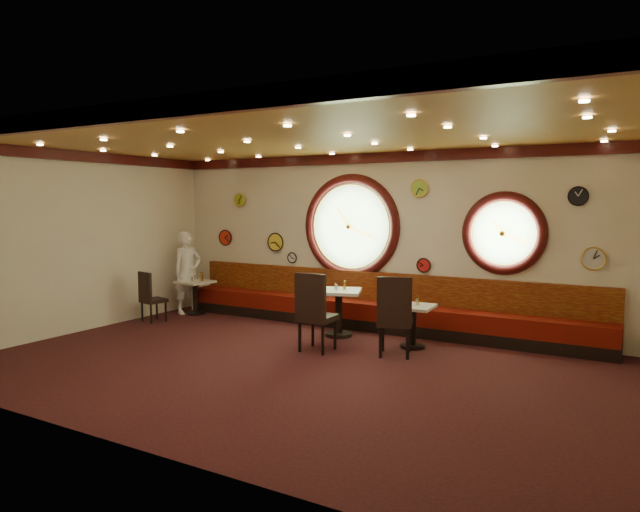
# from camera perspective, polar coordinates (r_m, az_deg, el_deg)

# --- Properties ---
(floor) EXTENTS (9.00, 6.00, 0.00)m
(floor) POSITION_cam_1_polar(r_m,az_deg,el_deg) (8.18, -2.70, -10.99)
(floor) COLOR black
(floor) RESTS_ON ground
(ceiling) EXTENTS (9.00, 6.00, 0.02)m
(ceiling) POSITION_cam_1_polar(r_m,az_deg,el_deg) (7.90, -2.81, 11.88)
(ceiling) COLOR #B27A32
(ceiling) RESTS_ON wall_back
(wall_back) EXTENTS (9.00, 0.02, 3.20)m
(wall_back) POSITION_cam_1_polar(r_m,az_deg,el_deg) (10.52, 6.08, 1.51)
(wall_back) COLOR #ECE2C5
(wall_back) RESTS_ON floor
(wall_front) EXTENTS (9.00, 0.02, 3.20)m
(wall_front) POSITION_cam_1_polar(r_m,az_deg,el_deg) (5.60, -19.52, -2.17)
(wall_front) COLOR #ECE2C5
(wall_front) RESTS_ON floor
(wall_left) EXTENTS (0.02, 6.00, 3.20)m
(wall_left) POSITION_cam_1_polar(r_m,az_deg,el_deg) (10.97, -22.98, 1.27)
(wall_left) COLOR #ECE2C5
(wall_left) RESTS_ON floor
(molding_back) EXTENTS (9.00, 0.10, 0.18)m
(molding_back) POSITION_cam_1_polar(r_m,az_deg,el_deg) (10.48, 6.05, 9.76)
(molding_back) COLOR #380B0A
(molding_back) RESTS_ON wall_back
(molding_front) EXTENTS (9.00, 0.10, 0.18)m
(molding_front) POSITION_cam_1_polar(r_m,az_deg,el_deg) (5.65, -19.62, 13.26)
(molding_front) COLOR #380B0A
(molding_front) RESTS_ON wall_back
(molding_left) EXTENTS (0.10, 6.00, 0.18)m
(molding_left) POSITION_cam_1_polar(r_m,az_deg,el_deg) (10.94, -23.11, 9.18)
(molding_left) COLOR #380B0A
(molding_left) RESTS_ON wall_back
(banquette_base) EXTENTS (8.00, 0.55, 0.20)m
(banquette_base) POSITION_cam_1_polar(r_m,az_deg,el_deg) (10.48, 5.38, -6.79)
(banquette_base) COLOR black
(banquette_base) RESTS_ON floor
(banquette_seat) EXTENTS (8.00, 0.55, 0.30)m
(banquette_seat) POSITION_cam_1_polar(r_m,az_deg,el_deg) (10.43, 5.39, -5.44)
(banquette_seat) COLOR #5B0E07
(banquette_seat) RESTS_ON banquette_base
(banquette_back) EXTENTS (8.00, 0.10, 0.55)m
(banquette_back) POSITION_cam_1_polar(r_m,az_deg,el_deg) (10.56, 5.91, -3.11)
(banquette_back) COLOR #5B0907
(banquette_back) RESTS_ON wall_back
(porthole_left_glass) EXTENTS (1.66, 0.02, 1.66)m
(porthole_left_glass) POSITION_cam_1_polar(r_m,az_deg,el_deg) (10.76, 3.16, 2.96)
(porthole_left_glass) COLOR #8AB96F
(porthole_left_glass) RESTS_ON wall_back
(porthole_left_frame) EXTENTS (1.98, 0.18, 1.98)m
(porthole_left_frame) POSITION_cam_1_polar(r_m,az_deg,el_deg) (10.75, 3.12, 2.95)
(porthole_left_frame) COLOR #380B0A
(porthole_left_frame) RESTS_ON wall_back
(porthole_left_ring) EXTENTS (1.61, 0.03, 1.61)m
(porthole_left_ring) POSITION_cam_1_polar(r_m,az_deg,el_deg) (10.72, 3.05, 2.95)
(porthole_left_ring) COLOR gold
(porthole_left_ring) RESTS_ON wall_back
(porthole_right_glass) EXTENTS (1.10, 0.02, 1.10)m
(porthole_right_glass) POSITION_cam_1_polar(r_m,az_deg,el_deg) (9.83, 17.91, 2.18)
(porthole_right_glass) COLOR #8AB96F
(porthole_right_glass) RESTS_ON wall_back
(porthole_right_frame) EXTENTS (1.38, 0.18, 1.38)m
(porthole_right_frame) POSITION_cam_1_polar(r_m,az_deg,el_deg) (9.81, 17.89, 2.18)
(porthole_right_frame) COLOR #380B0A
(porthole_right_frame) RESTS_ON wall_back
(porthole_right_ring) EXTENTS (1.09, 0.03, 1.09)m
(porthole_right_ring) POSITION_cam_1_polar(r_m,az_deg,el_deg) (9.79, 17.85, 2.17)
(porthole_right_ring) COLOR gold
(porthole_right_ring) RESTS_ON wall_back
(wall_clock_0) EXTENTS (0.36, 0.03, 0.36)m
(wall_clock_0) POSITION_cam_1_polar(r_m,az_deg,el_deg) (11.61, -4.45, 1.40)
(wall_clock_0) COLOR yellow
(wall_clock_0) RESTS_ON wall_back
(wall_clock_1) EXTENTS (0.24, 0.03, 0.24)m
(wall_clock_1) POSITION_cam_1_polar(r_m,az_deg,el_deg) (10.21, 10.34, -0.92)
(wall_clock_1) COLOR red
(wall_clock_1) RESTS_ON wall_back
(wall_clock_2) EXTENTS (0.34, 0.03, 0.34)m
(wall_clock_2) POSITION_cam_1_polar(r_m,az_deg,el_deg) (9.63, 25.68, -0.24)
(wall_clock_2) COLOR silver
(wall_clock_2) RESTS_ON wall_back
(wall_clock_3) EXTENTS (0.32, 0.03, 0.32)m
(wall_clock_3) POSITION_cam_1_polar(r_m,az_deg,el_deg) (12.39, -9.43, 1.82)
(wall_clock_3) COLOR red
(wall_clock_3) RESTS_ON wall_back
(wall_clock_4) EXTENTS (0.28, 0.03, 0.28)m
(wall_clock_4) POSITION_cam_1_polar(r_m,az_deg,el_deg) (9.61, 24.42, 5.47)
(wall_clock_4) COLOR black
(wall_clock_4) RESTS_ON wall_back
(wall_clock_5) EXTENTS (0.20, 0.03, 0.20)m
(wall_clock_5) POSITION_cam_1_polar(r_m,az_deg,el_deg) (11.42, -2.78, -0.17)
(wall_clock_5) COLOR white
(wall_clock_5) RESTS_ON wall_back
(wall_clock_6) EXTENTS (0.30, 0.03, 0.30)m
(wall_clock_6) POSITION_cam_1_polar(r_m,az_deg,el_deg) (10.18, 9.93, 6.68)
(wall_clock_6) COLOR #92C73E
(wall_clock_6) RESTS_ON wall_back
(wall_clock_7) EXTENTS (0.26, 0.03, 0.26)m
(wall_clock_7) POSITION_cam_1_polar(r_m,az_deg,el_deg) (12.11, -8.01, 5.55)
(wall_clock_7) COLOR #96B123
(wall_clock_7) RESTS_ON wall_back
(table_a) EXTENTS (0.71, 0.71, 0.69)m
(table_a) POSITION_cam_1_polar(r_m,az_deg,el_deg) (12.06, -12.36, -3.64)
(table_a) COLOR black
(table_a) RESTS_ON floor
(table_b) EXTENTS (0.95, 0.95, 0.81)m
(table_b) POSITION_cam_1_polar(r_m,az_deg,el_deg) (9.84, 1.88, -5.12)
(table_b) COLOR black
(table_b) RESTS_ON floor
(table_c) EXTENTS (0.65, 0.65, 0.69)m
(table_c) POSITION_cam_1_polar(r_m,az_deg,el_deg) (9.20, 9.28, -6.43)
(table_c) COLOR black
(table_c) RESTS_ON floor
(chair_a) EXTENTS (0.49, 0.49, 0.60)m
(chair_a) POSITION_cam_1_polar(r_m,az_deg,el_deg) (11.47, -16.69, -3.60)
(chair_a) COLOR black
(chair_a) RESTS_ON floor
(chair_b) EXTENTS (0.52, 0.52, 0.76)m
(chair_b) POSITION_cam_1_polar(r_m,az_deg,el_deg) (8.77, -0.60, -5.12)
(chair_b) COLOR black
(chair_b) RESTS_ON floor
(chair_c) EXTENTS (0.65, 0.65, 0.75)m
(chair_c) POSITION_cam_1_polar(r_m,az_deg,el_deg) (8.56, 7.48, -5.49)
(chair_c) COLOR black
(chair_c) RESTS_ON floor
(condiment_a_salt) EXTENTS (0.04, 0.04, 0.11)m
(condiment_a_salt) POSITION_cam_1_polar(r_m,az_deg,el_deg) (12.15, -12.42, -2.10)
(condiment_a_salt) COLOR silver
(condiment_a_salt) RESTS_ON table_a
(condiment_b_salt) EXTENTS (0.03, 0.03, 0.10)m
(condiment_b_salt) POSITION_cam_1_polar(r_m,az_deg,el_deg) (9.91, 1.56, -3.00)
(condiment_b_salt) COLOR silver
(condiment_b_salt) RESTS_ON table_b
(condiment_c_salt) EXTENTS (0.03, 0.03, 0.09)m
(condiment_c_salt) POSITION_cam_1_polar(r_m,az_deg,el_deg) (9.23, 8.86, -4.49)
(condiment_c_salt) COLOR silver
(condiment_c_salt) RESTS_ON table_c
(condiment_a_pepper) EXTENTS (0.03, 0.03, 0.09)m
(condiment_a_pepper) POSITION_cam_1_polar(r_m,az_deg,el_deg) (11.98, -12.69, -2.25)
(condiment_a_pepper) COLOR silver
(condiment_a_pepper) RESTS_ON table_a
(condiment_b_pepper) EXTENTS (0.03, 0.03, 0.09)m
(condiment_b_pepper) POSITION_cam_1_polar(r_m,az_deg,el_deg) (9.77, 1.70, -3.14)
(condiment_b_pepper) COLOR silver
(condiment_b_pepper) RESTS_ON table_b
(condiment_c_pepper) EXTENTS (0.04, 0.04, 0.11)m
(condiment_c_pepper) POSITION_cam_1_polar(r_m,az_deg,el_deg) (9.12, 9.64, -4.57)
(condiment_c_pepper) COLOR silver
(condiment_c_pepper) RESTS_ON table_c
(condiment_a_bottle) EXTENTS (0.06, 0.06, 0.18)m
(condiment_a_bottle) POSITION_cam_1_polar(r_m,az_deg,el_deg) (11.96, -11.74, -2.03)
(condiment_a_bottle) COLOR orange
(condiment_a_bottle) RESTS_ON table_a
(condiment_b_bottle) EXTENTS (0.04, 0.04, 0.14)m
(condiment_b_bottle) POSITION_cam_1_polar(r_m,az_deg,el_deg) (9.87, 2.48, -2.90)
(condiment_b_bottle) COLOR gold
(condiment_b_bottle) RESTS_ON table_b
(condiment_c_bottle) EXTENTS (0.05, 0.05, 0.15)m
(condiment_c_bottle) POSITION_cam_1_polar(r_m,az_deg,el_deg) (9.14, 9.74, -4.41)
(condiment_c_bottle) COLOR gold
(condiment_c_bottle) RESTS_ON table_c
(waiter) EXTENTS (0.57, 0.71, 1.71)m
(waiter) POSITION_cam_1_polar(r_m,az_deg,el_deg) (12.14, -13.11, -1.61)
(waiter) COLOR white
(waiter) RESTS_ON floor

